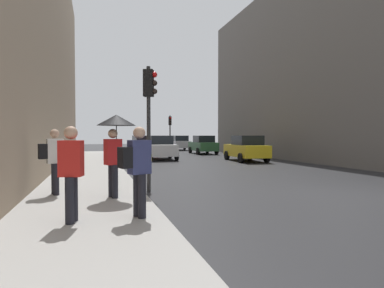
% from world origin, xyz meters
% --- Properties ---
extents(ground_plane, '(120.00, 120.00, 0.00)m').
position_xyz_m(ground_plane, '(0.00, 0.00, 0.00)').
color(ground_plane, '#28282B').
extents(sidewalk_kerb, '(3.05, 40.00, 0.16)m').
position_xyz_m(sidewalk_kerb, '(-7.43, 6.00, 0.08)').
color(sidewalk_kerb, '#A8A5A0').
rests_on(sidewalk_kerb, ground).
extents(building_facade_right, '(12.00, 28.68, 13.33)m').
position_xyz_m(building_facade_right, '(11.91, 10.39, 6.66)').
color(building_facade_right, slate).
rests_on(building_facade_right, ground).
extents(traffic_light_far_median, '(0.24, 0.43, 3.73)m').
position_xyz_m(traffic_light_far_median, '(-0.10, 22.48, 2.57)').
color(traffic_light_far_median, '#2D2D2D').
rests_on(traffic_light_far_median, ground).
extents(traffic_light_near_right, '(0.45, 0.34, 3.92)m').
position_xyz_m(traffic_light_near_right, '(-5.58, 2.42, 2.70)').
color(traffic_light_near_right, '#2D2D2D').
rests_on(traffic_light_near_right, ground).
extents(car_silver_hatchback, '(2.19, 4.29, 1.76)m').
position_xyz_m(car_silver_hatchback, '(2.70, 29.03, 0.88)').
color(car_silver_hatchback, '#BCBCC1').
rests_on(car_silver_hatchback, ground).
extents(car_red_sedan, '(2.28, 4.33, 1.76)m').
position_xyz_m(car_red_sedan, '(-2.94, 21.04, 0.88)').
color(car_red_sedan, red).
rests_on(car_red_sedan, ground).
extents(car_green_estate, '(2.13, 4.26, 1.76)m').
position_xyz_m(car_green_estate, '(2.81, 20.96, 0.88)').
color(car_green_estate, '#2D6038').
rests_on(car_green_estate, ground).
extents(car_yellow_taxi, '(2.28, 4.33, 1.76)m').
position_xyz_m(car_yellow_taxi, '(2.75, 11.95, 0.88)').
color(car_yellow_taxi, yellow).
rests_on(car_yellow_taxi, ground).
extents(car_white_compact, '(2.23, 4.31, 1.76)m').
position_xyz_m(car_white_compact, '(-2.50, 15.35, 0.88)').
color(car_white_compact, silver).
rests_on(car_white_compact, ground).
extents(pedestrian_with_umbrella, '(1.00, 1.00, 2.14)m').
position_xyz_m(pedestrian_with_umbrella, '(-6.72, 0.96, 1.84)').
color(pedestrian_with_umbrella, black).
rests_on(pedestrian_with_umbrella, sidewalk_kerb).
extents(pedestrian_with_black_backpack, '(0.65, 0.44, 1.77)m').
position_xyz_m(pedestrian_with_black_backpack, '(-8.30, 1.80, 1.16)').
color(pedestrian_with_black_backpack, black).
rests_on(pedestrian_with_black_backpack, sidewalk_kerb).
extents(pedestrian_with_grey_backpack, '(0.65, 0.45, 1.77)m').
position_xyz_m(pedestrian_with_grey_backpack, '(-6.45, -1.22, 1.16)').
color(pedestrian_with_grey_backpack, black).
rests_on(pedestrian_with_grey_backpack, sidewalk_kerb).
extents(pedestrian_in_red_jacket, '(0.45, 0.36, 1.77)m').
position_xyz_m(pedestrian_in_red_jacket, '(-7.65, -1.21, 1.13)').
color(pedestrian_in_red_jacket, black).
rests_on(pedestrian_in_red_jacket, sidewalk_kerb).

